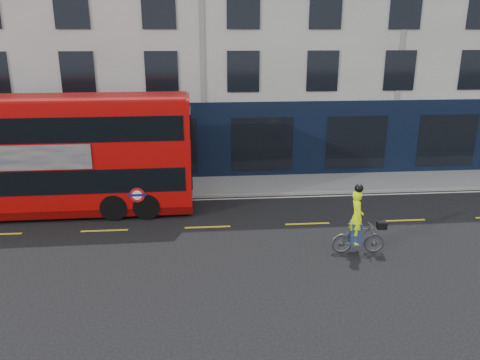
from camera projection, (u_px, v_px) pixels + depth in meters
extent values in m
plane|color=black|center=(209.00, 243.00, 17.02)|extent=(120.00, 120.00, 0.00)
cube|color=slate|center=(206.00, 186.00, 23.18)|extent=(60.00, 3.00, 0.12)
cube|color=gray|center=(206.00, 196.00, 21.76)|extent=(60.00, 0.12, 0.13)
cube|color=beige|center=(201.00, 30.00, 27.12)|extent=(50.00, 10.00, 15.00)
cube|color=black|center=(204.00, 141.00, 24.01)|extent=(50.00, 0.08, 4.00)
cube|color=silver|center=(206.00, 200.00, 21.49)|extent=(58.00, 0.10, 0.01)
cube|color=#B20807|center=(44.00, 151.00, 19.29)|extent=(12.10, 2.88, 4.33)
cube|color=#590403|center=(51.00, 204.00, 19.99)|extent=(12.10, 2.83, 0.33)
cube|color=black|center=(47.00, 173.00, 19.58)|extent=(11.62, 2.92, 0.99)
cube|color=black|center=(41.00, 124.00, 18.95)|extent=(11.62, 2.92, 0.99)
cube|color=#930B0A|center=(37.00, 98.00, 18.63)|extent=(11.86, 2.77, 0.09)
cube|color=black|center=(192.00, 170.00, 20.14)|extent=(0.07, 2.47, 0.99)
cube|color=black|center=(190.00, 122.00, 19.52)|extent=(0.07, 2.47, 0.99)
cube|color=tan|center=(3.00, 159.00, 17.83)|extent=(6.58, 0.12, 0.99)
cylinder|color=red|center=(137.00, 195.00, 18.79)|extent=(0.61, 0.03, 0.61)
cylinder|color=white|center=(137.00, 195.00, 18.78)|extent=(0.40, 0.02, 0.39)
cube|color=#0C1459|center=(137.00, 195.00, 18.78)|extent=(0.77, 0.03, 0.10)
cylinder|color=black|center=(149.00, 196.00, 20.31)|extent=(1.13, 2.81, 1.10)
cylinder|color=black|center=(118.00, 197.00, 20.19)|extent=(1.13, 2.81, 1.10)
imported|color=#46484B|center=(358.00, 238.00, 16.14)|extent=(1.87, 0.62, 1.11)
imported|color=#D2FF04|center=(357.00, 217.00, 15.91)|extent=(0.49, 0.71, 1.88)
cube|color=black|center=(382.00, 225.00, 16.03)|extent=(0.33, 0.27, 0.25)
cube|color=navy|center=(355.00, 233.00, 16.08)|extent=(0.37, 0.45, 0.80)
sphere|color=black|center=(359.00, 188.00, 15.60)|extent=(0.30, 0.30, 0.30)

